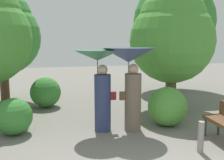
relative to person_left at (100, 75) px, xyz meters
The scene contains 9 objects.
person_left is the anchor object (origin of this frame).
person_right 0.75m from the person_left, 11.95° to the right, with size 1.27×1.27×2.05m.
tree_near_left 4.83m from the person_left, 125.88° to the left, with size 2.69×2.69×4.07m.
tree_near_right 6.47m from the person_left, 46.14° to the left, with size 3.55×3.55×5.33m.
tree_mid_right 3.06m from the person_left, 27.12° to the left, with size 2.63×2.63×3.86m.
bush_path_left 2.26m from the person_left, behind, with size 0.88×0.88×0.88m, color #387F33.
bush_path_right 1.99m from the person_left, ahead, with size 1.03×1.03×1.03m, color #4C9338.
bush_behind_bench 3.14m from the person_left, 115.70° to the left, with size 1.02×1.02×1.02m, color #387F33.
path_marker_post 2.65m from the person_left, 46.15° to the right, with size 0.12×0.12×0.64m, color gray.
Camera 1 is at (-1.67, -2.80, 2.18)m, focal length 40.80 mm.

